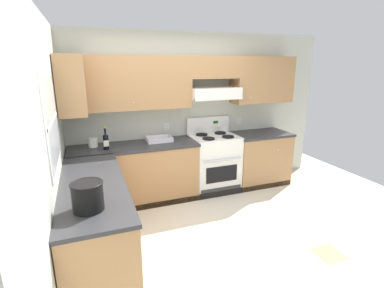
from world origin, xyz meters
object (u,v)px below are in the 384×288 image
at_px(stove, 214,162).
at_px(bucket, 88,196).
at_px(wine_bottle, 106,141).
at_px(paper_towel_roll, 93,142).
at_px(bowl, 159,140).

xyz_separation_m(stove, bucket, (-1.98, -1.83, 0.56)).
bearing_deg(bucket, wine_bottle, 80.90).
distance_m(stove, bucket, 2.76).
bearing_deg(paper_towel_roll, bucket, -93.33).
relative_size(wine_bottle, bucket, 1.23).
height_order(wine_bottle, bucket, wine_bottle).
xyz_separation_m(bucket, paper_towel_roll, (0.11, 1.94, -0.06)).
distance_m(wine_bottle, paper_towel_roll, 0.26).
distance_m(wine_bottle, bucket, 1.77).
bearing_deg(paper_towel_roll, stove, -3.26).
height_order(bucket, paper_towel_roll, bucket).
height_order(stove, bucket, stove).
bearing_deg(bowl, wine_bottle, -168.56).
distance_m(stove, paper_towel_roll, 1.94).
relative_size(stove, wine_bottle, 3.72).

